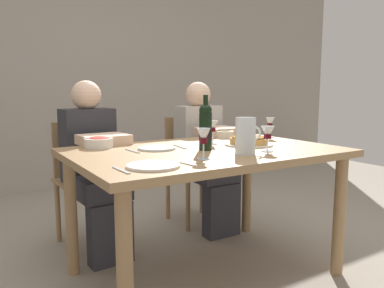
{
  "coord_description": "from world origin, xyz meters",
  "views": [
    {
      "loc": [
        -1.2,
        -1.8,
        1.09
      ],
      "look_at": [
        -0.09,
        -0.01,
        0.8
      ],
      "focal_mm": 35.68,
      "sensor_mm": 36.0,
      "label": 1
    }
  ],
  "objects_px": {
    "wine_glass_centre": "(270,123)",
    "chair_left": "(84,174)",
    "diner_left": "(95,163)",
    "dinner_plate_right_setting": "(153,166)",
    "dining_table": "(205,165)",
    "chair_right": "(190,162)",
    "wine_bottle": "(205,127)",
    "water_pitcher": "(246,138)",
    "wine_glass_spare": "(212,127)",
    "wine_glass_right_diner": "(268,134)",
    "baked_tart": "(249,141)",
    "diner_right": "(206,151)",
    "salad_bowl": "(99,142)",
    "wine_glass_left_diner": "(204,138)",
    "olive_bowl": "(225,134)",
    "dinner_plate_left_setting": "(157,148)"
  },
  "relations": [
    {
      "from": "wine_glass_centre",
      "to": "wine_glass_spare",
      "type": "relative_size",
      "value": 0.98
    },
    {
      "from": "baked_tart",
      "to": "wine_glass_spare",
      "type": "bearing_deg",
      "value": 137.83
    },
    {
      "from": "baked_tart",
      "to": "dinner_plate_left_setting",
      "type": "bearing_deg",
      "value": 164.48
    },
    {
      "from": "salad_bowl",
      "to": "dinner_plate_right_setting",
      "type": "distance_m",
      "value": 0.68
    },
    {
      "from": "wine_glass_centre",
      "to": "dinner_plate_left_setting",
      "type": "height_order",
      "value": "wine_glass_centre"
    },
    {
      "from": "wine_bottle",
      "to": "baked_tart",
      "type": "bearing_deg",
      "value": 3.36
    },
    {
      "from": "wine_bottle",
      "to": "dinner_plate_left_setting",
      "type": "height_order",
      "value": "wine_bottle"
    },
    {
      "from": "olive_bowl",
      "to": "diner_left",
      "type": "relative_size",
      "value": 0.11
    },
    {
      "from": "diner_left",
      "to": "dinner_plate_right_setting",
      "type": "bearing_deg",
      "value": 84.17
    },
    {
      "from": "salad_bowl",
      "to": "water_pitcher",
      "type": "bearing_deg",
      "value": -47.45
    },
    {
      "from": "salad_bowl",
      "to": "dinner_plate_right_setting",
      "type": "height_order",
      "value": "salad_bowl"
    },
    {
      "from": "wine_glass_spare",
      "to": "dinner_plate_left_setting",
      "type": "distance_m",
      "value": 0.4
    },
    {
      "from": "water_pitcher",
      "to": "wine_glass_centre",
      "type": "distance_m",
      "value": 0.74
    },
    {
      "from": "dining_table",
      "to": "chair_right",
      "type": "xyz_separation_m",
      "value": [
        0.45,
        0.9,
        -0.17
      ]
    },
    {
      "from": "wine_bottle",
      "to": "chair_left",
      "type": "relative_size",
      "value": 0.36
    },
    {
      "from": "water_pitcher",
      "to": "olive_bowl",
      "type": "bearing_deg",
      "value": 62.19
    },
    {
      "from": "dinner_plate_right_setting",
      "to": "diner_right",
      "type": "bearing_deg",
      "value": 46.38
    },
    {
      "from": "wine_bottle",
      "to": "water_pitcher",
      "type": "height_order",
      "value": "wine_bottle"
    },
    {
      "from": "olive_bowl",
      "to": "wine_glass_centre",
      "type": "height_order",
      "value": "wine_glass_centre"
    },
    {
      "from": "wine_glass_centre",
      "to": "chair_left",
      "type": "bearing_deg",
      "value": 147.79
    },
    {
      "from": "water_pitcher",
      "to": "chair_right",
      "type": "distance_m",
      "value": 1.27
    },
    {
      "from": "baked_tart",
      "to": "wine_glass_spare",
      "type": "xyz_separation_m",
      "value": [
        -0.17,
        0.15,
        0.08
      ]
    },
    {
      "from": "olive_bowl",
      "to": "wine_glass_right_diner",
      "type": "height_order",
      "value": "wine_glass_right_diner"
    },
    {
      "from": "wine_bottle",
      "to": "wine_glass_spare",
      "type": "distance_m",
      "value": 0.24
    },
    {
      "from": "salad_bowl",
      "to": "dinner_plate_left_setting",
      "type": "distance_m",
      "value": 0.35
    },
    {
      "from": "wine_bottle",
      "to": "wine_glass_spare",
      "type": "bearing_deg",
      "value": 45.63
    },
    {
      "from": "wine_glass_left_diner",
      "to": "diner_right",
      "type": "distance_m",
      "value": 1.16
    },
    {
      "from": "water_pitcher",
      "to": "dinner_plate_right_setting",
      "type": "bearing_deg",
      "value": -174.98
    },
    {
      "from": "dinner_plate_right_setting",
      "to": "water_pitcher",
      "type": "bearing_deg",
      "value": 5.02
    },
    {
      "from": "chair_right",
      "to": "wine_glass_centre",
      "type": "bearing_deg",
      "value": 107.97
    },
    {
      "from": "wine_bottle",
      "to": "wine_glass_right_diner",
      "type": "distance_m",
      "value": 0.34
    },
    {
      "from": "diner_left",
      "to": "diner_right",
      "type": "bearing_deg",
      "value": 177.09
    },
    {
      "from": "dinner_plate_right_setting",
      "to": "salad_bowl",
      "type": "bearing_deg",
      "value": 91.8
    },
    {
      "from": "wine_glass_left_diner",
      "to": "chair_right",
      "type": "height_order",
      "value": "wine_glass_left_diner"
    },
    {
      "from": "water_pitcher",
      "to": "wine_glass_left_diner",
      "type": "relative_size",
      "value": 1.27
    },
    {
      "from": "dining_table",
      "to": "dinner_plate_right_setting",
      "type": "relative_size",
      "value": 6.29
    },
    {
      "from": "wine_glass_right_diner",
      "to": "diner_left",
      "type": "distance_m",
      "value": 1.17
    },
    {
      "from": "wine_glass_centre",
      "to": "chair_right",
      "type": "distance_m",
      "value": 0.83
    },
    {
      "from": "water_pitcher",
      "to": "diner_right",
      "type": "height_order",
      "value": "diner_right"
    },
    {
      "from": "chair_left",
      "to": "olive_bowl",
      "type": "bearing_deg",
      "value": 145.06
    },
    {
      "from": "wine_glass_right_diner",
      "to": "wine_glass_centre",
      "type": "relative_size",
      "value": 0.97
    },
    {
      "from": "dining_table",
      "to": "wine_bottle",
      "type": "relative_size",
      "value": 4.85
    },
    {
      "from": "baked_tart",
      "to": "salad_bowl",
      "type": "distance_m",
      "value": 0.9
    },
    {
      "from": "wine_bottle",
      "to": "chair_right",
      "type": "relative_size",
      "value": 0.36
    },
    {
      "from": "dining_table",
      "to": "wine_glass_centre",
      "type": "xyz_separation_m",
      "value": [
        0.67,
        0.18,
        0.19
      ]
    },
    {
      "from": "dinner_plate_left_setting",
      "to": "olive_bowl",
      "type": "bearing_deg",
      "value": 19.3
    },
    {
      "from": "wine_glass_left_diner",
      "to": "wine_glass_centre",
      "type": "distance_m",
      "value": 0.98
    },
    {
      "from": "chair_right",
      "to": "dinner_plate_right_setting",
      "type": "bearing_deg",
      "value": 53.42
    },
    {
      "from": "wine_glass_left_diner",
      "to": "chair_right",
      "type": "distance_m",
      "value": 1.39
    },
    {
      "from": "salad_bowl",
      "to": "wine_glass_right_diner",
      "type": "distance_m",
      "value": 0.97
    }
  ]
}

